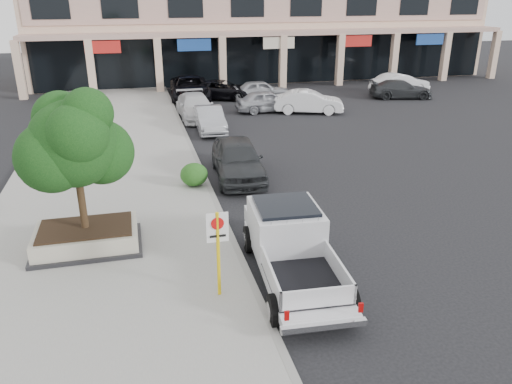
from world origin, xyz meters
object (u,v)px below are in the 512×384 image
curb_car_a (238,159)px  planter (87,237)px  curb_car_d (190,88)px  lot_car_e (261,90)px  lot_car_a (267,101)px  lot_car_c (401,89)px  planter_tree (79,142)px  curb_car_c (196,107)px  no_parking_sign (218,243)px  curb_car_b (210,119)px  lot_car_b (309,102)px  lot_car_d (222,90)px  pickup_truck (294,250)px  lot_car_f (400,84)px

curb_car_a → planter: bearing=-133.6°
curb_car_d → lot_car_e: bearing=-11.5°
lot_car_a → lot_car_c: size_ratio=0.91×
lot_car_c → lot_car_e: 10.45m
planter_tree → curb_car_c: 17.43m
planter_tree → curb_car_c: planter_tree is taller
no_parking_sign → curb_car_a: size_ratio=0.47×
planter → lot_car_c: lot_car_c is taller
lot_car_c → lot_car_e: lot_car_e is taller
lot_car_a → lot_car_c: (10.88, 1.97, -0.04)m
curb_car_a → curb_car_b: size_ratio=1.17×
curb_car_d → lot_car_a: size_ratio=1.45×
lot_car_a → lot_car_b: 2.73m
curb_car_c → planter: bearing=-110.2°
no_parking_sign → curb_car_c: bearing=84.1°
planter → planter_tree: 2.95m
curb_car_c → curb_car_d: size_ratio=0.84×
planter_tree → curb_car_a: 8.09m
curb_car_c → lot_car_c: curb_car_c is taller
curb_car_a → lot_car_e: curb_car_a is taller
lot_car_e → curb_car_a: bearing=164.3°
curb_car_b → lot_car_a: lot_car_a is taller
planter → curb_car_b: curb_car_b is taller
planter → lot_car_d: 23.61m
curb_car_d → lot_car_c: (15.32, -3.41, -0.17)m
planter_tree → lot_car_b: planter_tree is taller
lot_car_e → curb_car_d: bearing=77.0°
planter → pickup_truck: (5.59, -3.04, 0.43)m
planter → curb_car_c: curb_car_c is taller
curb_car_b → lot_car_b: 7.64m
no_parking_sign → curb_car_d: (2.47, 26.10, -0.80)m
curb_car_a → curb_car_b: (0.06, 7.90, -0.14)m
lot_car_b → lot_car_e: 5.36m
no_parking_sign → lot_car_e: size_ratio=0.56×
curb_car_a → lot_car_d: bearing=85.9°
lot_car_c → no_parking_sign: bearing=154.4°
curb_car_b → curb_car_c: curb_car_c is taller
planter → pickup_truck: pickup_truck is taller
curb_car_d → curb_car_c: bearing=-89.9°
curb_car_b → lot_car_a: (4.48, 4.02, 0.02)m
curb_car_d → lot_car_c: 15.69m
planter_tree → no_parking_sign: (3.31, -3.65, -1.78)m
curb_car_d → lot_car_f: bearing=-2.4°
curb_car_b → pickup_truck: bearing=-89.9°
curb_car_c → lot_car_c: 15.94m
lot_car_c → planter: bearing=144.6°
no_parking_sign → lot_car_d: bearing=79.5°
curb_car_c → lot_car_f: lot_car_f is taller
lot_car_b → lot_car_d: (-4.67, 5.92, -0.05)m
lot_car_b → lot_car_a: bearing=86.6°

